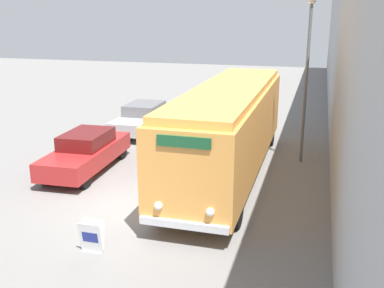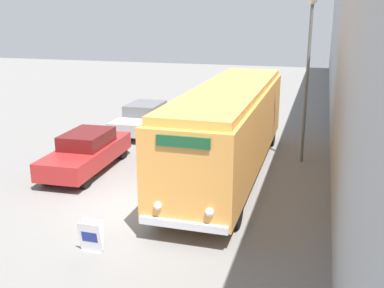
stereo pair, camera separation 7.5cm
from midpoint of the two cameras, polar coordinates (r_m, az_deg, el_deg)
ground_plane at (r=14.05m, az=-7.21°, el=-8.01°), size 80.00×80.00×0.00m
building_wall_right at (r=21.79m, az=18.47°, el=10.77°), size 0.30×60.00×7.94m
vintage_bus at (r=16.31m, az=4.93°, el=2.36°), size 2.47×11.42×3.27m
sign_board at (r=11.68m, az=-12.51°, el=-11.43°), size 0.61×0.31×0.81m
streetlamp at (r=17.81m, az=14.71°, el=10.66°), size 0.36×0.36×6.43m
parked_car_near at (r=17.34m, az=-13.09°, el=-0.92°), size 1.94×4.84×1.49m
parked_car_mid at (r=22.58m, az=-5.90°, el=3.37°), size 1.88×4.76×1.45m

